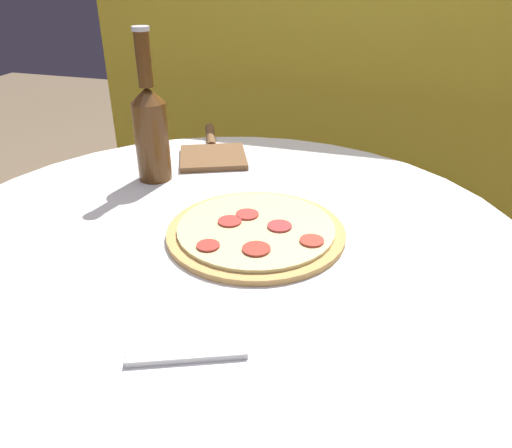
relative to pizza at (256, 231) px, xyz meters
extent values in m
cylinder|color=white|center=(-0.05, -0.02, -0.40)|extent=(0.07, 0.07, 0.73)
cylinder|color=white|center=(-0.05, -0.02, -0.02)|extent=(1.00, 1.00, 0.02)
cube|color=gold|center=(-0.05, 0.96, 0.03)|extent=(1.61, 0.04, 1.62)
cylinder|color=tan|center=(0.00, 0.00, 0.00)|extent=(0.29, 0.29, 0.01)
cylinder|color=beige|center=(0.00, 0.00, 0.01)|extent=(0.26, 0.26, 0.01)
cylinder|color=#B1322D|center=(-0.05, 0.00, 0.01)|extent=(0.04, 0.04, 0.00)
cylinder|color=#B73627|center=(0.10, -0.02, 0.01)|extent=(0.04, 0.04, 0.00)
cylinder|color=#B03234|center=(0.04, 0.01, 0.01)|extent=(0.04, 0.04, 0.00)
cylinder|color=#B0352F|center=(-0.03, 0.03, 0.01)|extent=(0.04, 0.04, 0.00)
cylinder|color=#A43326|center=(0.02, -0.07, 0.01)|extent=(0.04, 0.04, 0.00)
cylinder|color=#A63129|center=(-0.05, -0.08, 0.01)|extent=(0.04, 0.04, 0.00)
cylinder|color=#563314|center=(-0.26, 0.16, 0.07)|extent=(0.07, 0.07, 0.16)
cone|color=#563314|center=(-0.26, 0.16, 0.16)|extent=(0.07, 0.07, 0.03)
cylinder|color=#563314|center=(-0.26, 0.16, 0.23)|extent=(0.03, 0.03, 0.10)
cylinder|color=silver|center=(-0.26, 0.16, 0.28)|extent=(0.03, 0.03, 0.01)
cube|color=brown|center=(-0.19, 0.29, 0.00)|extent=(0.19, 0.19, 0.01)
cylinder|color=brown|center=(-0.25, 0.43, 0.00)|extent=(0.08, 0.14, 0.02)
cube|color=white|center=(-0.01, -0.26, 0.00)|extent=(0.16, 0.13, 0.01)
camera|label=1|loc=(0.20, -0.68, 0.40)|focal=35.00mm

